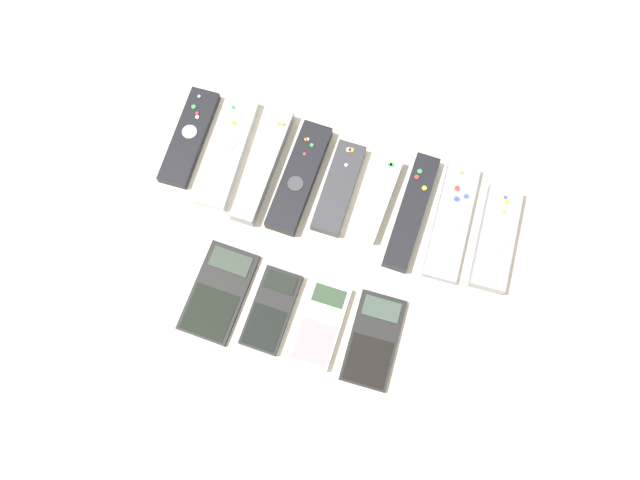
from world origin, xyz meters
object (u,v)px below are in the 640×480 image
Objects in this scene: remote_3 at (299,177)px; calculator_2 at (320,324)px; remote_8 at (496,238)px; calculator_0 at (219,292)px; remote_4 at (339,188)px; remote_6 at (411,212)px; calculator_1 at (271,310)px; remote_1 at (227,151)px; remote_0 at (189,137)px; remote_2 at (263,165)px; remote_7 at (452,221)px; calculator_3 at (373,340)px; remote_5 at (377,198)px.

remote_3 reaches higher than calculator_2.
remote_8 is 1.16× the size of calculator_0.
remote_4 is 0.23m from calculator_2.
remote_6 is at bearing 176.64° from remote_8.
calculator_1 is at bearing -81.50° from remote_3.
remote_1 is 0.13m from remote_3.
remote_0 is 0.93× the size of remote_3.
remote_6 is (0.20, 0.00, -0.00)m from remote_3.
remote_8 is 0.39m from calculator_1.
remote_1 is 0.99× the size of remote_2.
remote_8 is at bearing 43.91° from calculator_2.
remote_7 and calculator_1 have the same top height.
calculator_3 is at bearing 1.52° from calculator_2.
remote_8 is (0.48, -0.00, 0.00)m from remote_1.
remote_0 is 0.40m from calculator_2.
calculator_1 is 0.08m from calculator_2.
remote_6 is 0.07m from remote_7.
remote_3 is at bearing 178.81° from remote_7.
remote_5 is at bearing -3.65° from remote_0.
remote_6 is (0.33, -0.00, 0.00)m from remote_1.
calculator_1 is at bearing -125.35° from remote_6.
calculator_2 is (0.18, -0.23, -0.00)m from remote_2.
remote_6 is 1.54× the size of calculator_1.
remote_4 is 0.27m from remote_8.
remote_1 is at bearing -6.49° from remote_0.
calculator_2 is (-0.02, -0.23, -0.00)m from remote_5.
remote_8 is at bearing -3.72° from remote_0.
remote_5 reaches higher than remote_4.
remote_6 is at bearing -0.26° from remote_2.
remote_2 reaches higher than remote_1.
remote_5 is 0.85× the size of remote_8.
calculator_0 is (0.08, -0.23, -0.00)m from remote_1.
remote_2 is 1.29× the size of remote_4.
remote_8 is at bearing -7.72° from remote_7.
remote_6 reaches higher than calculator_0.
remote_8 is 0.46m from calculator_0.
remote_3 reaches higher than remote_6.
calculator_2 is at bearing -46.97° from remote_1.
remote_4 reaches higher than calculator_3.
remote_6 is 1.51× the size of calculator_2.
remote_1 is 1.28× the size of remote_4.
remote_5 is at bearing 1.00° from remote_4.
remote_5 is 1.14× the size of calculator_2.
remote_4 is at bearing 99.90° from calculator_2.
calculator_0 is (-0.32, -0.24, -0.00)m from remote_7.
calculator_3 is (-0.06, -0.23, -0.00)m from remote_7.
remote_6 is 0.22m from calculator_3.
remote_2 is 0.07m from remote_3.
calculator_1 is (-0.23, -0.24, 0.00)m from remote_7.
remote_2 is 0.35m from calculator_3.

